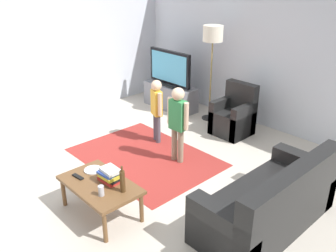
{
  "coord_description": "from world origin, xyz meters",
  "views": [
    {
      "loc": [
        3.44,
        -2.61,
        2.72
      ],
      "look_at": [
        0.0,
        0.6,
        0.65
      ],
      "focal_mm": 38.64,
      "sensor_mm": 36.0,
      "label": 1
    }
  ],
  "objects_px": {
    "tv_stand": "(170,97)",
    "bottle": "(122,181)",
    "child_near_tv": "(157,105)",
    "coffee_table": "(100,187)",
    "floor_lamp": "(213,39)",
    "soda_can": "(101,191)",
    "armchair": "(234,117)",
    "child_center": "(178,118)",
    "tv": "(170,69)",
    "tv_remote": "(78,177)",
    "couch": "(273,206)",
    "book_stack": "(110,175)",
    "plate": "(93,170)"
  },
  "relations": [
    {
      "from": "tv",
      "to": "tv_remote",
      "type": "bearing_deg",
      "value": -60.83
    },
    {
      "from": "couch",
      "to": "child_near_tv",
      "type": "xyz_separation_m",
      "value": [
        -2.55,
        0.52,
        0.36
      ]
    },
    {
      "from": "floor_lamp",
      "to": "tv_remote",
      "type": "height_order",
      "value": "floor_lamp"
    },
    {
      "from": "tv",
      "to": "coffee_table",
      "type": "relative_size",
      "value": 1.1
    },
    {
      "from": "armchair",
      "to": "child_center",
      "type": "height_order",
      "value": "child_center"
    },
    {
      "from": "tv_remote",
      "to": "couch",
      "type": "bearing_deg",
      "value": 31.24
    },
    {
      "from": "bottle",
      "to": "couch",
      "type": "bearing_deg",
      "value": 44.13
    },
    {
      "from": "child_near_tv",
      "to": "book_stack",
      "type": "height_order",
      "value": "child_near_tv"
    },
    {
      "from": "floor_lamp",
      "to": "child_near_tv",
      "type": "relative_size",
      "value": 1.66
    },
    {
      "from": "couch",
      "to": "floor_lamp",
      "type": "bearing_deg",
      "value": 143.52
    },
    {
      "from": "armchair",
      "to": "child_near_tv",
      "type": "relative_size",
      "value": 0.84
    },
    {
      "from": "coffee_table",
      "to": "floor_lamp",
      "type": "bearing_deg",
      "value": 108.84
    },
    {
      "from": "tv_remote",
      "to": "soda_can",
      "type": "bearing_deg",
      "value": -6.33
    },
    {
      "from": "book_stack",
      "to": "plate",
      "type": "bearing_deg",
      "value": -176.93
    },
    {
      "from": "tv_stand",
      "to": "bottle",
      "type": "height_order",
      "value": "bottle"
    },
    {
      "from": "coffee_table",
      "to": "bottle",
      "type": "relative_size",
      "value": 3.12
    },
    {
      "from": "child_near_tv",
      "to": "coffee_table",
      "type": "xyz_separation_m",
      "value": [
        1.03,
        -1.79,
        -0.28
      ]
    },
    {
      "from": "tv_stand",
      "to": "child_near_tv",
      "type": "relative_size",
      "value": 1.12
    },
    {
      "from": "tv_stand",
      "to": "child_near_tv",
      "type": "bearing_deg",
      "value": -51.33
    },
    {
      "from": "tv_stand",
      "to": "soda_can",
      "type": "distance_m",
      "value": 3.9
    },
    {
      "from": "tv_remote",
      "to": "soda_can",
      "type": "relative_size",
      "value": 1.42
    },
    {
      "from": "bottle",
      "to": "armchair",
      "type": "bearing_deg",
      "value": 102.97
    },
    {
      "from": "tv",
      "to": "child_near_tv",
      "type": "distance_m",
      "value": 1.61
    },
    {
      "from": "armchair",
      "to": "bottle",
      "type": "relative_size",
      "value": 2.81
    },
    {
      "from": "tv",
      "to": "soda_can",
      "type": "relative_size",
      "value": 9.17
    },
    {
      "from": "armchair",
      "to": "child_near_tv",
      "type": "bearing_deg",
      "value": -119.09
    },
    {
      "from": "couch",
      "to": "armchair",
      "type": "relative_size",
      "value": 2.0
    },
    {
      "from": "bottle",
      "to": "tv_remote",
      "type": "bearing_deg",
      "value": -159.86
    },
    {
      "from": "couch",
      "to": "book_stack",
      "type": "relative_size",
      "value": 6.29
    },
    {
      "from": "child_center",
      "to": "tv_remote",
      "type": "distance_m",
      "value": 1.71
    },
    {
      "from": "bottle",
      "to": "book_stack",
      "type": "bearing_deg",
      "value": 175.9
    },
    {
      "from": "floor_lamp",
      "to": "tv_remote",
      "type": "xyz_separation_m",
      "value": [
        0.81,
        -3.32,
        -1.11
      ]
    },
    {
      "from": "child_center",
      "to": "plate",
      "type": "height_order",
      "value": "child_center"
    },
    {
      "from": "tv_stand",
      "to": "couch",
      "type": "bearing_deg",
      "value": -26.59
    },
    {
      "from": "tv_stand",
      "to": "armchair",
      "type": "relative_size",
      "value": 1.33
    },
    {
      "from": "tv_stand",
      "to": "child_center",
      "type": "xyz_separation_m",
      "value": [
        1.73,
        -1.48,
        0.46
      ]
    },
    {
      "from": "armchair",
      "to": "soda_can",
      "type": "distance_m",
      "value": 3.19
    },
    {
      "from": "child_center",
      "to": "bottle",
      "type": "distance_m",
      "value": 1.6
    },
    {
      "from": "armchair",
      "to": "plate",
      "type": "relative_size",
      "value": 4.09
    },
    {
      "from": "tv",
      "to": "plate",
      "type": "relative_size",
      "value": 5.0
    },
    {
      "from": "couch",
      "to": "bottle",
      "type": "relative_size",
      "value": 5.61
    },
    {
      "from": "floor_lamp",
      "to": "book_stack",
      "type": "bearing_deg",
      "value": -69.59
    },
    {
      "from": "tv_remote",
      "to": "soda_can",
      "type": "height_order",
      "value": "soda_can"
    },
    {
      "from": "couch",
      "to": "bottle",
      "type": "distance_m",
      "value": 1.7
    },
    {
      "from": "couch",
      "to": "tv_remote",
      "type": "relative_size",
      "value": 10.59
    },
    {
      "from": "couch",
      "to": "tv_remote",
      "type": "xyz_separation_m",
      "value": [
        -1.8,
        -1.39,
        0.14
      ]
    },
    {
      "from": "tv_stand",
      "to": "bottle",
      "type": "relative_size",
      "value": 3.74
    },
    {
      "from": "tv",
      "to": "coffee_table",
      "type": "height_order",
      "value": "tv"
    },
    {
      "from": "tv",
      "to": "child_near_tv",
      "type": "height_order",
      "value": "tv"
    },
    {
      "from": "tv_stand",
      "to": "child_center",
      "type": "height_order",
      "value": "child_center"
    }
  ]
}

